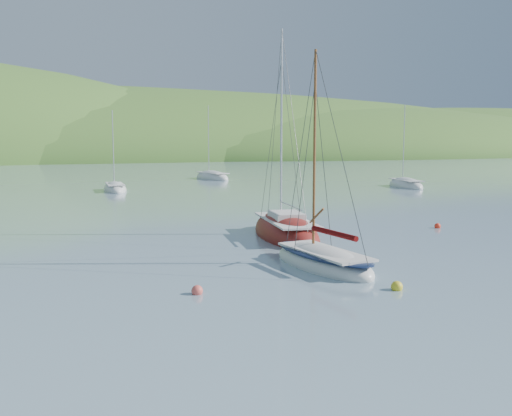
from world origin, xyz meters
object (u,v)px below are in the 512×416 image
object	(u,v)px
distant_sloop_a	(115,189)
distant_sloop_d	(406,186)
sloop_red	(285,233)
distant_sloop_b	(212,178)
daysailer_white	(323,261)

from	to	relation	value
distant_sloop_a	distant_sloop_d	size ratio (longest dim) A/B	0.90
distant_sloop_d	sloop_red	bearing A→B (deg)	-124.58
distant_sloop_a	distant_sloop_d	xyz separation A→B (m)	(32.49, -7.01, 0.01)
distant_sloop_a	distant_sloop_b	bearing A→B (deg)	45.10
distant_sloop_b	distant_sloop_d	bearing A→B (deg)	-61.99
distant_sloop_b	distant_sloop_d	size ratio (longest dim) A/B	1.07
distant_sloop_d	distant_sloop_a	bearing A→B (deg)	178.96
daysailer_white	distant_sloop_a	xyz separation A→B (m)	(-3.90, 40.98, -0.06)
distant_sloop_b	distant_sloop_d	distance (m)	27.24
distant_sloop_b	distant_sloop_d	world-z (taller)	distant_sloop_b
daysailer_white	distant_sloop_d	size ratio (longest dim) A/B	0.97
sloop_red	distant_sloop_b	world-z (taller)	sloop_red
daysailer_white	distant_sloop_d	xyz separation A→B (m)	(28.59, 33.97, -0.05)
distant_sloop_b	sloop_red	bearing A→B (deg)	-113.23
sloop_red	distant_sloop_d	size ratio (longest dim) A/B	1.23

